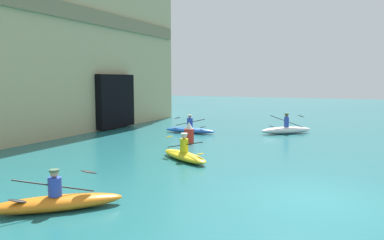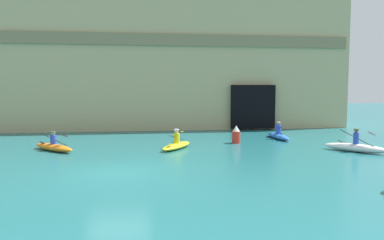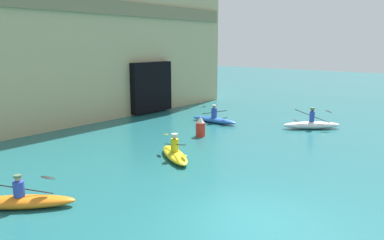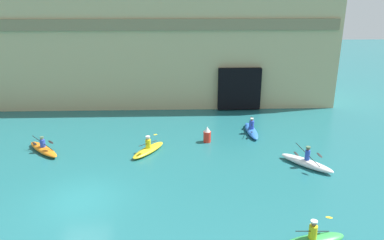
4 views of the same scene
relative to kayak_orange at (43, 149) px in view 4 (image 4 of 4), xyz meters
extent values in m
plane|color=#1E6066|center=(3.77, -5.81, -0.22)|extent=(120.00, 120.00, 0.00)
cube|color=tan|center=(2.30, 11.77, 5.71)|extent=(39.61, 6.42, 11.86)
cube|color=#847555|center=(2.30, 8.51, 6.91)|extent=(38.82, 0.24, 0.91)
cube|color=black|center=(13.75, 8.41, 1.64)|extent=(3.59, 0.70, 3.52)
ellipsoid|color=orange|center=(0.00, 0.00, -0.04)|extent=(2.80, 2.87, 0.38)
cylinder|color=#2D47B7|center=(0.00, 0.00, 0.39)|extent=(0.33, 0.33, 0.47)
sphere|color=tan|center=(0.00, 0.00, 0.72)|extent=(0.19, 0.19, 0.19)
cylinder|color=#4C6B4C|center=(0.00, 0.00, 0.79)|extent=(0.24, 0.24, 0.06)
cylinder|color=black|center=(0.00, 0.00, 0.41)|extent=(1.62, 1.13, 0.59)
ellipsoid|color=black|center=(-0.70, 0.48, 0.16)|extent=(0.46, 0.40, 0.17)
ellipsoid|color=black|center=(0.70, -0.48, 0.66)|extent=(0.46, 0.40, 0.17)
ellipsoid|color=yellow|center=(6.69, -0.29, -0.06)|extent=(2.26, 2.92, 0.33)
cylinder|color=gold|center=(6.69, -0.29, 0.38)|extent=(0.35, 0.35, 0.55)
sphere|color=beige|center=(6.69, -0.29, 0.77)|extent=(0.23, 0.23, 0.23)
cylinder|color=silver|center=(6.69, -0.29, 0.86)|extent=(0.28, 0.28, 0.06)
cylinder|color=black|center=(6.69, -0.29, 0.41)|extent=(0.96, 2.05, 0.54)
ellipsoid|color=yellow|center=(7.10, 0.62, 0.63)|extent=(0.35, 0.48, 0.15)
ellipsoid|color=yellow|center=(6.27, -1.20, 0.18)|extent=(0.35, 0.48, 0.15)
cylinder|color=gold|center=(13.97, -9.72, 0.46)|extent=(0.33, 0.33, 0.56)
sphere|color=brown|center=(13.97, -9.72, 0.86)|extent=(0.22, 0.22, 0.22)
cylinder|color=silver|center=(13.97, -9.72, 0.95)|extent=(0.28, 0.28, 0.06)
cylinder|color=black|center=(13.97, -9.72, 0.49)|extent=(1.78, 1.00, 0.78)
ellipsoid|color=yellow|center=(14.75, -9.29, 0.83)|extent=(0.46, 0.37, 0.20)
ellipsoid|color=blue|center=(13.84, 2.85, -0.05)|extent=(0.77, 3.28, 0.35)
cylinder|color=#2D47B7|center=(13.84, 2.85, 0.42)|extent=(0.35, 0.35, 0.59)
sphere|color=#9E704C|center=(13.84, 2.85, 0.81)|extent=(0.19, 0.19, 0.19)
cylinder|color=silver|center=(13.84, 2.85, 0.88)|extent=(0.23, 0.23, 0.06)
cylinder|color=black|center=(13.84, 2.85, 0.45)|extent=(0.38, 2.11, 0.54)
ellipsoid|color=black|center=(13.99, 3.78, 0.67)|extent=(0.25, 0.46, 0.15)
ellipsoid|color=black|center=(13.69, 1.91, 0.22)|extent=(0.25, 0.46, 0.15)
ellipsoid|color=white|center=(16.09, -2.58, -0.01)|extent=(2.78, 3.00, 0.44)
cylinder|color=#2D47B7|center=(16.09, -2.58, 0.51)|extent=(0.29, 0.29, 0.60)
sphere|color=brown|center=(16.09, -2.58, 0.92)|extent=(0.22, 0.22, 0.22)
cylinder|color=#4C6B4C|center=(16.09, -2.58, 1.00)|extent=(0.27, 0.27, 0.06)
cylinder|color=black|center=(16.09, -2.58, 0.54)|extent=(0.92, 1.80, 0.75)
ellipsoid|color=black|center=(16.48, -3.37, 0.85)|extent=(0.35, 0.47, 0.20)
ellipsoid|color=black|center=(15.70, -1.80, 0.22)|extent=(0.35, 0.47, 0.20)
cylinder|color=red|center=(10.54, 1.33, 0.15)|extent=(0.51, 0.51, 0.74)
cone|color=white|center=(10.54, 1.33, 0.69)|extent=(0.43, 0.43, 0.36)
camera|label=1|loc=(-6.77, -6.94, 3.02)|focal=35.00mm
camera|label=2|loc=(4.68, -20.97, 3.23)|focal=35.00mm
camera|label=3|loc=(-4.86, -10.81, 4.69)|focal=35.00mm
camera|label=4|loc=(8.71, -22.12, 9.64)|focal=35.00mm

